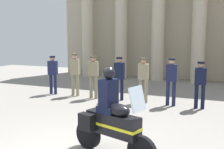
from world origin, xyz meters
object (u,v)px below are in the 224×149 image
Objects in this scene: officer_in_row_3 at (119,75)px; officer_in_row_4 at (143,77)px; officer_in_row_0 at (53,72)px; officer_in_row_1 at (75,71)px; officer_in_row_6 at (200,81)px; officer_in_row_2 at (93,74)px; officer_in_row_5 at (171,78)px; motorcycle_with_rider at (110,120)px.

officer_in_row_4 is (0.99, -0.09, 0.01)m from officer_in_row_3.
officer_in_row_0 is 1.06m from officer_in_row_1.
officer_in_row_3 is 1.00× the size of officer_in_row_4.
officer_in_row_4 is 1.03× the size of officer_in_row_6.
officer_in_row_2 is at bearing 166.26° from officer_in_row_1.
officer_in_row_3 is at bearing -8.16° from officer_in_row_5.
officer_in_row_5 is 1.05× the size of officer_in_row_6.
officer_in_row_5 reaches higher than officer_in_row_0.
officer_in_row_1 is 1.98m from officer_in_row_3.
officer_in_row_1 is at bearing -6.88° from officer_in_row_5.
officer_in_row_2 is (0.92, -0.15, -0.03)m from officer_in_row_1.
officer_in_row_5 is at bearing 173.22° from officer_in_row_4.
officer_in_row_0 is 6.07m from officer_in_row_6.
motorcycle_with_rider reaches higher than officer_in_row_1.
officer_in_row_1 is 1.08× the size of officer_in_row_6.
officer_in_row_2 is 1.00× the size of officer_in_row_5.
officer_in_row_1 is at bearing 144.72° from motorcycle_with_rider.
officer_in_row_1 reaches higher than officer_in_row_0.
motorcycle_with_rider reaches higher than officer_in_row_2.
officer_in_row_1 reaches higher than officer_in_row_5.
officer_in_row_4 is 4.76m from motorcycle_with_rider.
officer_in_row_0 is 0.82× the size of motorcycle_with_rider.
officer_in_row_5 is (3.09, -0.01, 0.00)m from officer_in_row_2.
officer_in_row_5 is 4.71m from motorcycle_with_rider.
officer_in_row_2 is 1.01× the size of officer_in_row_4.
officer_in_row_5 reaches higher than officer_in_row_4.
officer_in_row_6 is at bearing 173.49° from officer_in_row_5.
motorcycle_with_rider reaches higher than officer_in_row_4.
officer_in_row_6 is at bearing 173.20° from officer_in_row_1.
officer_in_row_2 is at bearing -3.81° from officer_in_row_4.
officer_in_row_4 is at bearing 176.19° from officer_in_row_2.
officer_in_row_0 is 5.07m from officer_in_row_5.
officer_in_row_1 is at bearing 178.38° from officer_in_row_0.
officer_in_row_4 is (4.03, -0.07, 0.03)m from officer_in_row_0.
officer_in_row_0 is 3.04m from officer_in_row_3.
motorcycle_with_rider is (4.62, -4.79, -0.18)m from officer_in_row_0.
officer_in_row_1 is 0.93m from officer_in_row_2.
officer_in_row_6 is 4.87m from motorcycle_with_rider.
officer_in_row_1 is at bearing -6.91° from officer_in_row_4.
officer_in_row_1 reaches higher than officer_in_row_4.
officer_in_row_4 is at bearing 115.52° from motorcycle_with_rider.
officer_in_row_0 is at bearing 152.37° from motorcycle_with_rider.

